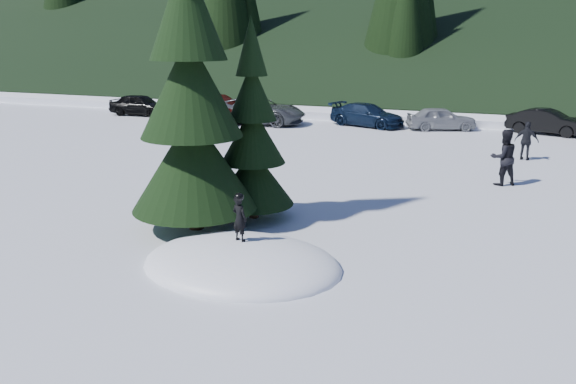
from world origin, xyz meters
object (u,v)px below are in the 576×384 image
at_px(spruce_short, 253,142).
at_px(car_1, 216,109).
at_px(spruce_tall, 191,100).
at_px(adult_1, 527,141).
at_px(car_5, 547,122).
at_px(child_skier, 240,219).
at_px(car_3, 367,115).
at_px(car_0, 140,105).
at_px(car_2, 258,111).
at_px(adult_0, 504,157).
at_px(car_4, 441,118).

relative_size(spruce_short, car_1, 1.15).
relative_size(spruce_tall, adult_1, 5.48).
bearing_deg(spruce_short, car_5, 65.97).
distance_m(spruce_tall, car_5, 21.78).
bearing_deg(child_skier, car_1, -43.56).
bearing_deg(car_3, car_0, 111.34).
bearing_deg(car_0, spruce_short, -138.55).
height_order(car_2, car_3, car_2).
relative_size(spruce_tall, car_1, 1.85).
distance_m(spruce_tall, adult_1, 14.94).
bearing_deg(car_1, car_0, 108.66).
distance_m(adult_1, car_0, 23.41).
bearing_deg(car_0, adult_1, -105.86).
height_order(spruce_tall, spruce_short, spruce_tall).
height_order(child_skier, car_5, child_skier).
height_order(adult_1, car_3, adult_1).
distance_m(adult_1, car_3, 10.44).
bearing_deg(car_2, adult_0, -128.51).
distance_m(car_0, car_3, 14.59).
relative_size(child_skier, car_3, 0.23).
height_order(car_0, car_5, car_0).
relative_size(spruce_tall, car_0, 2.15).
relative_size(spruce_tall, car_3, 1.98).
height_order(spruce_short, car_5, spruce_short).
distance_m(adult_0, car_3, 13.35).
bearing_deg(adult_1, car_5, -88.66).
relative_size(adult_0, adult_1, 1.20).
bearing_deg(car_1, car_3, -55.63).
distance_m(child_skier, car_2, 20.67).
bearing_deg(car_4, car_2, 77.77).
height_order(spruce_tall, car_1, spruce_tall).
height_order(spruce_short, adult_1, spruce_short).
bearing_deg(car_4, car_5, -104.85).
distance_m(car_2, car_4, 10.23).
xyz_separation_m(child_skier, car_0, (-16.76, 19.47, -0.31)).
distance_m(car_2, car_3, 6.25).
height_order(spruce_short, car_0, spruce_short).
xyz_separation_m(spruce_tall, car_5, (9.11, 19.60, -2.68)).
distance_m(adult_0, car_4, 11.77).
xyz_separation_m(child_skier, car_4, (1.82, 20.56, -0.37)).
bearing_deg(car_0, car_1, -97.99).
xyz_separation_m(car_3, car_5, (9.26, 0.77, 0.01)).
distance_m(spruce_tall, car_3, 19.02).
xyz_separation_m(car_2, car_3, (6.07, 1.45, -0.13)).
xyz_separation_m(child_skier, car_2, (-8.28, 18.94, -0.22)).
relative_size(car_1, car_4, 1.28).
xyz_separation_m(car_2, car_4, (10.10, 1.63, -0.14)).
bearing_deg(adult_1, car_2, -9.62).
bearing_deg(car_0, car_3, -88.50).
height_order(car_3, car_4, car_3).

